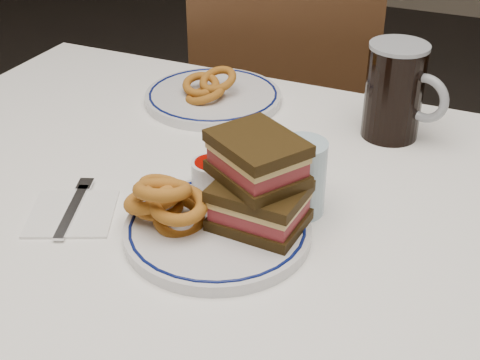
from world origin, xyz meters
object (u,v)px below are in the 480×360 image
at_px(chair_far, 283,104).
at_px(beer_mug, 396,91).
at_px(reuben_sandwich, 258,182).
at_px(main_plate, 218,230).
at_px(far_plate, 213,97).

height_order(chair_far, beer_mug, chair_far).
bearing_deg(chair_far, reuben_sandwich, -71.78).
relative_size(main_plate, far_plate, 0.98).
bearing_deg(chair_far, beer_mug, -52.54).
bearing_deg(far_plate, chair_far, 94.56).
xyz_separation_m(main_plate, reuben_sandwich, (0.04, 0.03, 0.07)).
height_order(reuben_sandwich, far_plate, reuben_sandwich).
distance_m(main_plate, beer_mug, 0.41).
xyz_separation_m(chair_far, beer_mug, (0.38, -0.49, 0.30)).
relative_size(chair_far, reuben_sandwich, 6.52).
bearing_deg(main_plate, far_plate, 116.78).
bearing_deg(beer_mug, main_plate, -110.68).
height_order(main_plate, reuben_sandwich, reuben_sandwich).
distance_m(main_plate, reuben_sandwich, 0.09).
bearing_deg(reuben_sandwich, beer_mug, 74.09).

